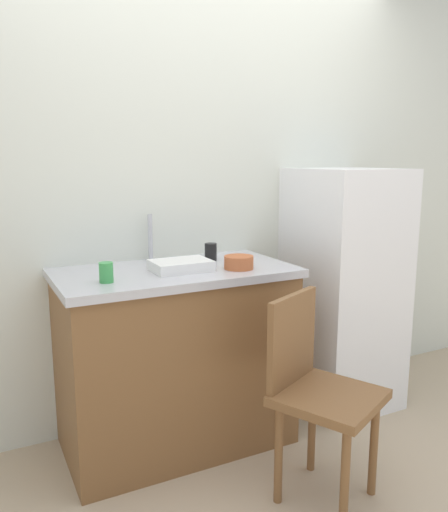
% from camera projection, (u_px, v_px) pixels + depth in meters
% --- Properties ---
extents(ground_plane, '(8.00, 8.00, 0.00)m').
position_uv_depth(ground_plane, '(290.00, 497.00, 2.26)').
color(ground_plane, tan).
extents(back_wall, '(4.80, 0.10, 2.68)m').
position_uv_depth(back_wall, '(195.00, 181.00, 2.88)').
color(back_wall, silver).
rests_on(back_wall, ground_plane).
extents(cabinet_base, '(1.12, 0.60, 0.89)m').
position_uv_depth(cabinet_base, '(176.00, 361.00, 2.62)').
color(cabinet_base, brown).
rests_on(cabinet_base, ground_plane).
extents(countertop, '(1.16, 0.64, 0.04)m').
position_uv_depth(countertop, '(174.00, 273.00, 2.53)').
color(countertop, '#B7B7BC').
rests_on(countertop, cabinet_base).
extents(faucet, '(0.02, 0.02, 0.25)m').
position_uv_depth(faucet, '(150.00, 237.00, 2.71)').
color(faucet, '#B7B7BC').
rests_on(faucet, countertop).
extents(refrigerator, '(0.55, 0.59, 1.41)m').
position_uv_depth(refrigerator, '(343.00, 288.00, 3.05)').
color(refrigerator, white).
rests_on(refrigerator, ground_plane).
extents(chair, '(0.53, 0.53, 0.89)m').
position_uv_depth(chair, '(316.00, 387.00, 2.20)').
color(chair, brown).
rests_on(chair, ground_plane).
extents(dish_tray, '(0.28, 0.20, 0.05)m').
position_uv_depth(dish_tray, '(181.00, 265.00, 2.48)').
color(dish_tray, white).
rests_on(dish_tray, countertop).
extents(terracotta_bowl, '(0.14, 0.14, 0.06)m').
position_uv_depth(terracotta_bowl, '(239.00, 262.00, 2.52)').
color(terracotta_bowl, '#B25B33').
rests_on(terracotta_bowl, countertop).
extents(cup_black, '(0.06, 0.06, 0.09)m').
position_uv_depth(cup_black, '(211.00, 252.00, 2.72)').
color(cup_black, black).
rests_on(cup_black, countertop).
extents(cup_green, '(0.06, 0.06, 0.09)m').
position_uv_depth(cup_green, '(106.00, 272.00, 2.24)').
color(cup_green, green).
rests_on(cup_green, countertop).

